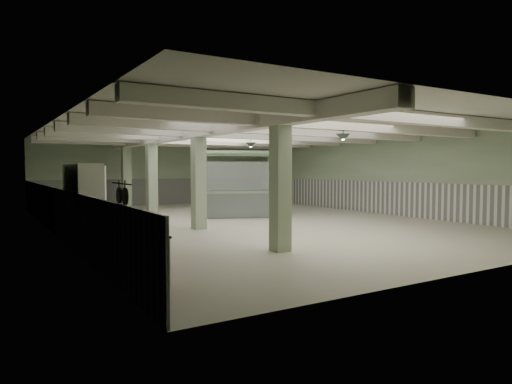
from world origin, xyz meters
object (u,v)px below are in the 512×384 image
guard_booth (238,173)px  filing_cabinet (281,198)px  prep_counter (115,245)px  walkin_cooler (83,204)px

guard_booth → filing_cabinet: size_ratio=3.01×
guard_booth → filing_cabinet: 2.49m
prep_counter → filing_cabinet: size_ratio=3.16×
prep_counter → filing_cabinet: 12.34m
walkin_cooler → guard_booth: 9.05m
filing_cabinet → walkin_cooler: bearing=-161.6°
walkin_cooler → guard_booth: guard_booth is taller
walkin_cooler → filing_cabinet: (9.74, 4.68, -0.41)m
guard_booth → prep_counter: bearing=-110.3°
prep_counter → guard_booth: 10.99m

